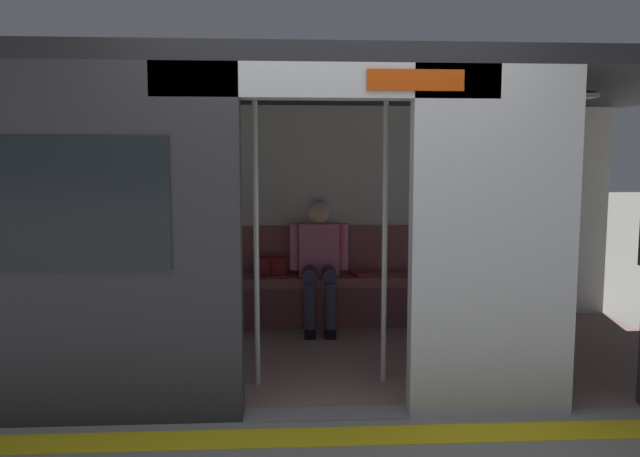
{
  "coord_description": "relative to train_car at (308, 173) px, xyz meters",
  "views": [
    {
      "loc": [
        0.24,
        3.53,
        1.52
      ],
      "look_at": [
        -0.03,
        -1.19,
        1.03
      ],
      "focal_mm": 33.63,
      "sensor_mm": 36.0,
      "label": 1
    }
  ],
  "objects": [
    {
      "name": "train_car",
      "position": [
        0.0,
        0.0,
        0.0
      ],
      "size": [
        6.4,
        2.61,
        2.23
      ],
      "color": "silver",
      "rests_on": "ground_plane"
    },
    {
      "name": "bench_seat",
      "position": [
        -0.07,
        -0.95,
        -1.1
      ],
      "size": [
        2.54,
        0.44,
        0.48
      ],
      "color": "#935156",
      "rests_on": "ground_plane"
    },
    {
      "name": "ground_plane",
      "position": [
        -0.07,
        1.15,
        -1.47
      ],
      "size": [
        60.0,
        60.0,
        0.0
      ],
      "primitive_type": "plane",
      "color": "gray"
    },
    {
      "name": "platform_edge_strip",
      "position": [
        -0.07,
        1.45,
        -1.47
      ],
      "size": [
        8.0,
        0.24,
        0.01
      ],
      "primitive_type": "cube",
      "color": "yellow",
      "rests_on": "ground_plane"
    },
    {
      "name": "grab_pole_far",
      "position": [
        -0.51,
        0.59,
        -0.43
      ],
      "size": [
        0.04,
        0.04,
        2.09
      ],
      "primitive_type": "cylinder",
      "color": "silver",
      "rests_on": "ground_plane"
    },
    {
      "name": "grab_pole_door",
      "position": [
        0.37,
        0.62,
        -0.43
      ],
      "size": [
        0.04,
        0.04,
        2.09
      ],
      "primitive_type": "cylinder",
      "color": "silver",
      "rests_on": "ground_plane"
    },
    {
      "name": "person_seated",
      "position": [
        -0.14,
        -0.9,
        -0.78
      ],
      "size": [
        0.55,
        0.68,
        1.21
      ],
      "color": "pink",
      "rests_on": "ground_plane"
    },
    {
      "name": "handbag",
      "position": [
        0.31,
        -1.03,
        -0.91
      ],
      "size": [
        0.26,
        0.15,
        0.17
      ],
      "color": "maroon",
      "rests_on": "bench_seat"
    },
    {
      "name": "book",
      "position": [
        -0.53,
        -0.97,
        -0.98
      ],
      "size": [
        0.23,
        0.26,
        0.03
      ],
      "primitive_type": "cube",
      "rotation": [
        0.0,
        0.0,
        0.42
      ],
      "color": "#B22D2D",
      "rests_on": "bench_seat"
    }
  ]
}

